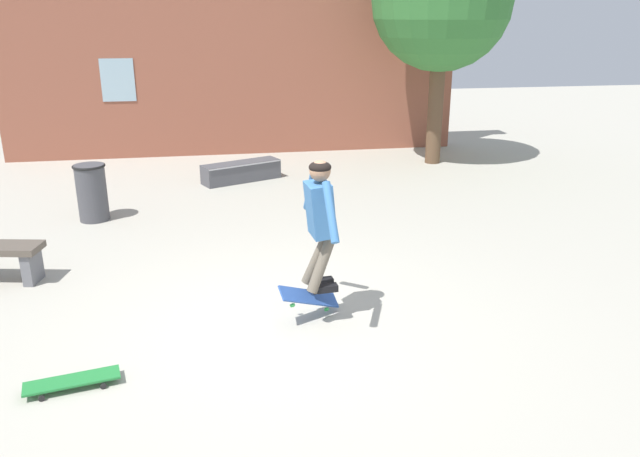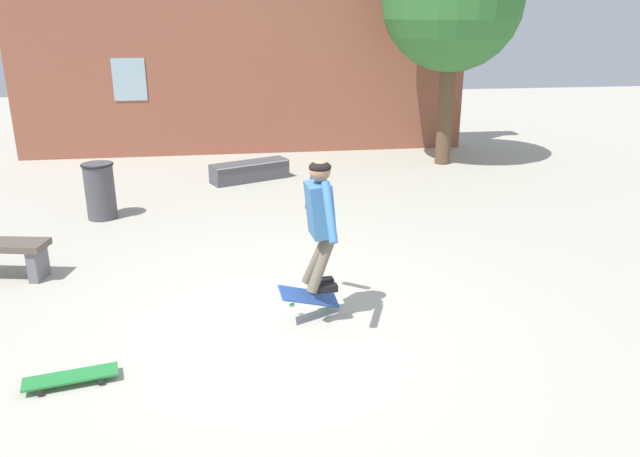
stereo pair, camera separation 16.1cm
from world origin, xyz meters
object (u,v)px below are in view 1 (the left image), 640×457
object	(u,v)px
tree_right	(442,1)
skateboard_flipping	(309,297)
skate_ledge	(241,172)
skater	(320,215)
trash_bin	(92,191)
skateboard_resting	(72,381)

from	to	relation	value
tree_right	skateboard_flipping	bearing A→B (deg)	-119.23
skate_ledge	skater	distance (m)	6.06
skater	skateboard_flipping	world-z (taller)	skater
trash_bin	skateboard_flipping	xyz separation A→B (m)	(2.78, -3.87, -0.22)
tree_right	trash_bin	world-z (taller)	tree_right
skater	skate_ledge	bearing A→B (deg)	90.27
skate_ledge	skater	xyz separation A→B (m)	(0.49, -5.96, 0.99)
skateboard_resting	skater	bearing A→B (deg)	8.47
skate_ledge	skater	size ratio (longest dim) A/B	1.16
tree_right	skateboard_resting	size ratio (longest dim) A/B	5.78
tree_right	skateboard_resting	bearing A→B (deg)	-128.00
trash_bin	skateboard_resting	distance (m)	4.85
tree_right	trash_bin	distance (m)	7.69
skate_ledge	tree_right	bearing A→B (deg)	-11.92
skateboard_flipping	skateboard_resting	world-z (taller)	skateboard_flipping
trash_bin	skateboard_flipping	world-z (taller)	trash_bin
skateboard_resting	tree_right	bearing A→B (deg)	40.37
skate_ledge	skateboard_resting	bearing A→B (deg)	-128.62
skate_ledge	skateboard_flipping	xyz separation A→B (m)	(0.39, -5.88, 0.06)
skateboard_flipping	skater	bearing A→B (deg)	-66.43
skateboard_resting	skate_ledge	bearing A→B (deg)	63.32
skater	skateboard_resting	distance (m)	2.71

